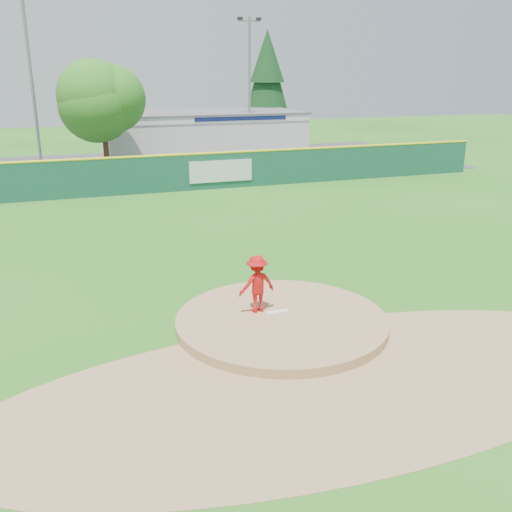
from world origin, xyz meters
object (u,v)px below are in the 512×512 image
object	(u,v)px
pitcher	(257,284)
deciduous_tree	(102,101)
conifer_tree	(267,80)
pool_building_grp	(202,133)
light_pole_left	(31,75)
light_pole_right	(250,82)
van	(227,164)

from	to	relation	value
pitcher	deciduous_tree	distance (m)	24.72
pitcher	conifer_tree	bearing A→B (deg)	-118.33
deciduous_tree	pitcher	bearing A→B (deg)	-86.43
pool_building_grp	light_pole_left	xyz separation A→B (m)	(-12.00, -4.99, 4.39)
pitcher	light_pole_right	bearing A→B (deg)	-115.94
pool_building_grp	deciduous_tree	size ratio (longest dim) A/B	2.07
deciduous_tree	light_pole_left	size ratio (longest dim) A/B	0.67
pool_building_grp	conifer_tree	distance (m)	8.95
pool_building_grp	light_pole_left	distance (m)	13.72
light_pole_left	light_pole_right	distance (m)	15.14
pool_building_grp	light_pole_left	size ratio (longest dim) A/B	1.38
pitcher	deciduous_tree	xyz separation A→B (m)	(-1.52, 24.42, 3.53)
deciduous_tree	light_pole_left	xyz separation A→B (m)	(-4.00, 2.00, 1.50)
pool_building_grp	deciduous_tree	distance (m)	11.01
van	light_pole_left	bearing A→B (deg)	58.87
light_pole_left	pool_building_grp	bearing A→B (deg)	22.60
pool_building_grp	conifer_tree	xyz separation A→B (m)	(7.00, 4.01, 3.88)
van	light_pole_left	world-z (taller)	light_pole_left
conifer_tree	light_pole_right	size ratio (longest dim) A/B	0.95
pool_building_grp	pitcher	bearing A→B (deg)	-101.65
van	pool_building_grp	world-z (taller)	pool_building_grp
pitcher	pool_building_grp	distance (m)	32.08
light_pole_left	van	bearing A→B (deg)	-24.68
van	light_pole_right	xyz separation A→B (m)	(3.95, 7.08, 4.85)
pool_building_grp	light_pole_right	size ratio (longest dim) A/B	1.52
deciduous_tree	light_pole_left	distance (m)	4.72
van	light_pole_right	world-z (taller)	light_pole_right
pool_building_grp	conifer_tree	world-z (taller)	conifer_tree
deciduous_tree	light_pole_right	size ratio (longest dim) A/B	0.74
pool_building_grp	light_pole_right	world-z (taller)	light_pole_right
van	pool_building_grp	xyz separation A→B (m)	(0.95, 10.07, 0.97)
van	conifer_tree	distance (m)	16.88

